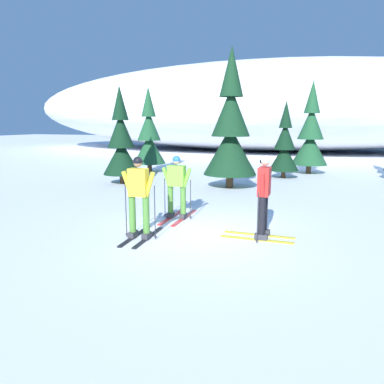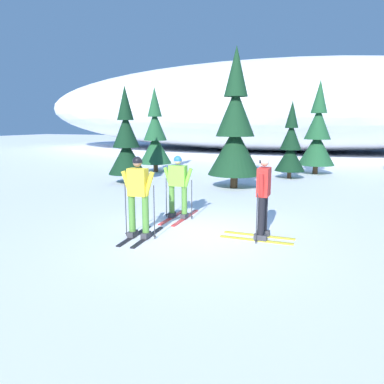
% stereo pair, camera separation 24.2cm
% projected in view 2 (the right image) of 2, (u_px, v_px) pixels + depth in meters
% --- Properties ---
extents(ground_plane, '(120.00, 120.00, 0.00)m').
position_uv_depth(ground_plane, '(208.00, 234.00, 8.52)').
color(ground_plane, white).
extents(skier_red_jacket, '(1.62, 0.83, 1.85)m').
position_uv_depth(skier_red_jacket, '(263.00, 195.00, 7.98)').
color(skier_red_jacket, gold).
rests_on(skier_red_jacket, ground).
extents(skier_lime_jacket, '(0.84, 1.80, 1.70)m').
position_uv_depth(skier_lime_jacket, '(178.00, 186.00, 9.74)').
color(skier_lime_jacket, red).
rests_on(skier_lime_jacket, ground).
extents(skier_yellow_jacket, '(0.79, 1.60, 1.83)m').
position_uv_depth(skier_yellow_jacket, '(138.00, 196.00, 8.04)').
color(skier_yellow_jacket, black).
rests_on(skier_yellow_jacket, ground).
extents(pine_tree_far_left, '(1.69, 1.69, 4.38)m').
position_uv_depth(pine_tree_far_left, '(155.00, 137.00, 19.09)').
color(pine_tree_far_left, '#47301E').
rests_on(pine_tree_far_left, ground).
extents(pine_tree_left, '(1.57, 1.57, 4.07)m').
position_uv_depth(pine_tree_left, '(126.00, 143.00, 15.39)').
color(pine_tree_left, '#47301E').
rests_on(pine_tree_left, ground).
extents(pine_tree_center_left, '(2.08, 2.08, 5.40)m').
position_uv_depth(pine_tree_center_left, '(235.00, 130.00, 14.13)').
color(pine_tree_center_left, '#47301E').
rests_on(pine_tree_center_left, ground).
extents(pine_tree_center, '(1.37, 1.37, 3.55)m').
position_uv_depth(pine_tree_center, '(291.00, 146.00, 16.78)').
color(pine_tree_center, '#47301E').
rests_on(pine_tree_center, ground).
extents(pine_tree_center_right, '(1.78, 1.78, 4.62)m').
position_uv_depth(pine_tree_center_right, '(317.00, 135.00, 18.16)').
color(pine_tree_center_right, '#47301E').
rests_on(pine_tree_center_right, ground).
extents(snow_ridge_background, '(46.76, 21.00, 8.01)m').
position_uv_depth(snow_ridge_background, '(269.00, 107.00, 34.06)').
color(snow_ridge_background, white).
rests_on(snow_ridge_background, ground).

